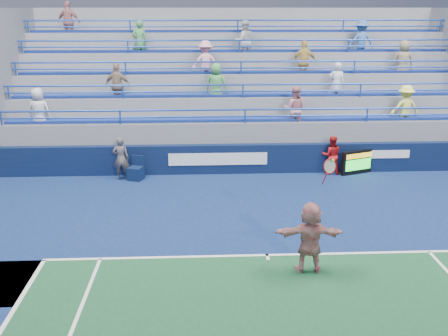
{
  "coord_description": "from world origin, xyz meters",
  "views": [
    {
      "loc": [
        -1.58,
        -11.04,
        5.89
      ],
      "look_at": [
        -0.95,
        2.5,
        1.5
      ],
      "focal_mm": 40.0,
      "sensor_mm": 36.0,
      "label": 1
    }
  ],
  "objects_px": {
    "tennis_player": "(310,237)",
    "line_judge": "(121,158)",
    "serve_speed_board": "(357,162)",
    "judge_chair": "(136,172)",
    "ball_girl": "(331,155)"
  },
  "relations": [
    {
      "from": "judge_chair",
      "to": "ball_girl",
      "type": "bearing_deg",
      "value": 2.61
    },
    {
      "from": "tennis_player",
      "to": "ball_girl",
      "type": "distance_m",
      "value": 7.37
    },
    {
      "from": "tennis_player",
      "to": "line_judge",
      "type": "relative_size",
      "value": 1.76
    },
    {
      "from": "serve_speed_board",
      "to": "line_judge",
      "type": "relative_size",
      "value": 0.81
    },
    {
      "from": "line_judge",
      "to": "ball_girl",
      "type": "bearing_deg",
      "value": 175.27
    },
    {
      "from": "tennis_player",
      "to": "line_judge",
      "type": "xyz_separation_m",
      "value": [
        -5.32,
        6.77,
        -0.08
      ]
    },
    {
      "from": "judge_chair",
      "to": "line_judge",
      "type": "xyz_separation_m",
      "value": [
        -0.51,
        0.08,
        0.5
      ]
    },
    {
      "from": "serve_speed_board",
      "to": "line_judge",
      "type": "height_order",
      "value": "line_judge"
    },
    {
      "from": "serve_speed_board",
      "to": "tennis_player",
      "type": "height_order",
      "value": "tennis_player"
    },
    {
      "from": "tennis_player",
      "to": "serve_speed_board",
      "type": "bearing_deg",
      "value": 64.99
    },
    {
      "from": "serve_speed_board",
      "to": "line_judge",
      "type": "distance_m",
      "value": 8.58
    },
    {
      "from": "serve_speed_board",
      "to": "tennis_player",
      "type": "distance_m",
      "value": 7.69
    },
    {
      "from": "serve_speed_board",
      "to": "judge_chair",
      "type": "bearing_deg",
      "value": -178.04
    },
    {
      "from": "judge_chair",
      "to": "tennis_player",
      "type": "distance_m",
      "value": 8.26
    },
    {
      "from": "ball_girl",
      "to": "serve_speed_board",
      "type": "bearing_deg",
      "value": -176.62
    }
  ]
}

